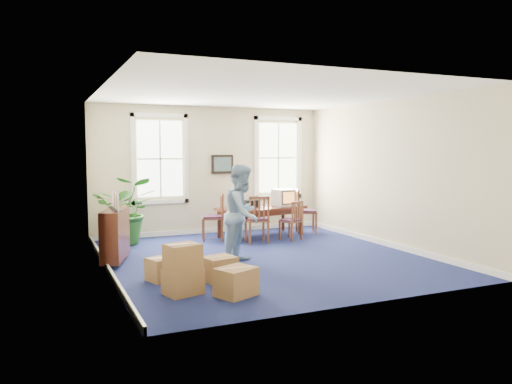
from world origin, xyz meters
name	(u,v)px	position (x,y,z in m)	size (l,w,h in m)	color
floor	(264,257)	(0.00, 0.00, 0.00)	(6.50, 6.50, 0.00)	navy
ceiling	(264,94)	(0.00, 0.00, 3.20)	(6.50, 6.50, 0.00)	white
wall_back	(211,170)	(0.00, 3.25, 1.60)	(6.50, 6.50, 0.00)	beige
wall_front	(363,189)	(0.00, -3.25, 1.60)	(6.50, 6.50, 0.00)	beige
wall_left	(104,181)	(-3.00, 0.00, 1.60)	(6.50, 6.50, 0.00)	beige
wall_right	(388,174)	(3.00, 0.00, 1.60)	(6.50, 6.50, 0.00)	beige
baseboard_back	(212,230)	(0.00, 3.22, 0.06)	(6.00, 0.04, 0.12)	white
baseboard_left	(108,269)	(-2.97, 0.00, 0.06)	(0.04, 6.50, 0.12)	white
baseboard_right	(385,243)	(2.97, 0.00, 0.06)	(0.04, 6.50, 0.12)	white
window_left	(160,159)	(-1.30, 3.23, 1.90)	(1.40, 0.12, 2.20)	white
window_right	(278,158)	(1.90, 3.23, 1.90)	(1.40, 0.12, 2.20)	white
wall_picture	(222,164)	(0.30, 3.20, 1.75)	(0.58, 0.06, 0.48)	black
conference_table	(261,222)	(0.94, 2.20, 0.36)	(2.13, 0.97, 0.73)	#481D12
crt_tv	(283,197)	(1.57, 2.25, 0.93)	(0.45, 0.49, 0.41)	#B7B7BC
game_console	(294,204)	(1.86, 2.20, 0.75)	(0.17, 0.21, 0.05)	white
equipment_bag	(251,204)	(0.70, 2.25, 0.82)	(0.35, 0.23, 0.18)	black
chair_near_left	(257,219)	(0.50, 1.47, 0.54)	(0.49, 0.49, 1.09)	brown
chair_near_right	(291,220)	(1.37, 1.47, 0.47)	(0.42, 0.42, 0.94)	brown
chair_end_left	(212,217)	(-0.32, 2.20, 0.55)	(0.49, 0.49, 1.10)	brown
chair_end_right	(306,211)	(2.20, 2.20, 0.56)	(0.50, 0.50, 1.12)	brown
man	(242,214)	(-0.53, -0.19, 0.93)	(0.90, 0.70, 1.85)	#7DA0C4
credenza	(115,238)	(-2.75, 0.68, 0.47)	(0.34, 1.20, 0.94)	#481D12
brochure_rack	(115,205)	(-2.73, 0.68, 1.11)	(0.13, 0.76, 0.33)	#99999E
potted_plant	(126,210)	(-2.24, 2.52, 0.77)	(1.38, 1.20, 1.53)	#1C5117
cardboard_boxes	(194,265)	(-1.92, -1.68, 0.39)	(1.38, 1.38, 0.79)	#9D7142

